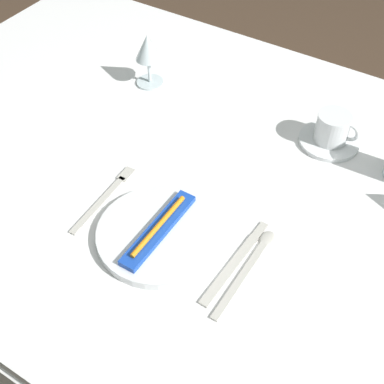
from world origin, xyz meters
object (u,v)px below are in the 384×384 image
at_px(coffee_cup_left, 333,128).
at_px(wine_glass_left, 148,51).
at_px(fork_outer, 106,196).
at_px(spoon_soup, 251,262).
at_px(dinner_plate, 159,234).
at_px(toothbrush_package, 159,229).
at_px(dinner_knife, 234,264).

bearing_deg(coffee_cup_left, wine_glass_left, -176.64).
bearing_deg(wine_glass_left, fork_outer, -67.66).
relative_size(spoon_soup, wine_glass_left, 1.62).
height_order(fork_outer, coffee_cup_left, coffee_cup_left).
height_order(fork_outer, wine_glass_left, wine_glass_left).
height_order(fork_outer, spoon_soup, spoon_soup).
xyz_separation_m(fork_outer, spoon_soup, (0.34, 0.01, 0.00)).
bearing_deg(dinner_plate, spoon_soup, 12.56).
height_order(toothbrush_package, spoon_soup, toothbrush_package).
height_order(dinner_knife, wine_glass_left, wine_glass_left).
xyz_separation_m(fork_outer, coffee_cup_left, (0.33, 0.41, 0.04)).
bearing_deg(toothbrush_package, dinner_knife, 7.54).
bearing_deg(dinner_plate, wine_glass_left, 127.24).
xyz_separation_m(dinner_plate, wine_glass_left, (-0.31, 0.41, 0.09)).
bearing_deg(coffee_cup_left, dinner_plate, -111.99).
bearing_deg(fork_outer, dinner_plate, -10.35).
distance_m(spoon_soup, coffee_cup_left, 0.40).
relative_size(dinner_knife, spoon_soup, 0.99).
bearing_deg(fork_outer, spoon_soup, 2.08).
bearing_deg(fork_outer, toothbrush_package, -10.35).
bearing_deg(spoon_soup, fork_outer, -177.92).
relative_size(dinner_plate, wine_glass_left, 1.74).
relative_size(toothbrush_package, spoon_soup, 0.93).
xyz_separation_m(dinner_knife, spoon_soup, (0.03, 0.02, -0.00)).
distance_m(toothbrush_package, coffee_cup_left, 0.47).
distance_m(dinner_plate, spoon_soup, 0.19).
bearing_deg(wine_glass_left, dinner_plate, -52.76).
bearing_deg(coffee_cup_left, toothbrush_package, -111.99).
xyz_separation_m(dinner_plate, fork_outer, (-0.15, 0.03, -0.01)).
bearing_deg(dinner_plate, toothbrush_package, 0.00).
bearing_deg(dinner_plate, coffee_cup_left, 68.01).
xyz_separation_m(dinner_plate, coffee_cup_left, (0.18, 0.44, 0.04)).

